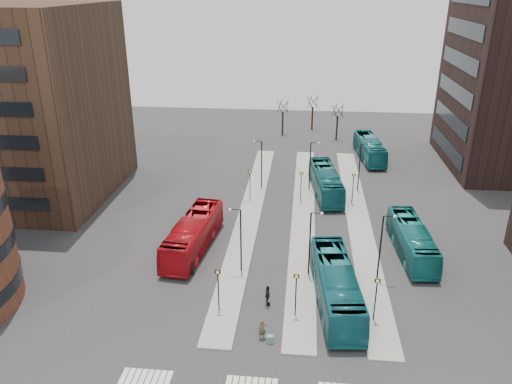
# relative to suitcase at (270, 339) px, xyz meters

# --- Properties ---
(island_left) EXTENTS (2.50, 45.00, 0.15)m
(island_left) POSITION_rel_suitcase_xyz_m (-3.89, 21.27, -0.22)
(island_left) COLOR gray
(island_left) RESTS_ON ground
(island_mid) EXTENTS (2.50, 45.00, 0.15)m
(island_mid) POSITION_rel_suitcase_xyz_m (2.11, 21.27, -0.22)
(island_mid) COLOR gray
(island_mid) RESTS_ON ground
(island_right) EXTENTS (2.50, 45.00, 0.15)m
(island_right) POSITION_rel_suitcase_xyz_m (8.11, 21.27, -0.22)
(island_right) COLOR gray
(island_right) RESTS_ON ground
(suitcase) EXTENTS (0.51, 0.42, 0.60)m
(suitcase) POSITION_rel_suitcase_xyz_m (0.00, 0.00, 0.00)
(suitcase) COLOR #1B4197
(suitcase) RESTS_ON ground
(red_bus) EXTENTS (4.03, 12.02, 3.28)m
(red_bus) POSITION_rel_suitcase_xyz_m (-8.43, 12.92, 1.34)
(red_bus) COLOR #B70E16
(red_bus) RESTS_ON ground
(teal_bus_a) EXTENTS (4.11, 12.36, 3.38)m
(teal_bus_a) POSITION_rel_suitcase_xyz_m (4.85, 5.32, 1.39)
(teal_bus_a) COLOR #145F68
(teal_bus_a) RESTS_ON ground
(teal_bus_b) EXTENTS (4.19, 11.75, 3.20)m
(teal_bus_b) POSITION_rel_suitcase_xyz_m (4.68, 28.01, 1.30)
(teal_bus_b) COLOR #12595E
(teal_bus_b) RESTS_ON ground
(teal_bus_c) EXTENTS (3.26, 10.93, 3.00)m
(teal_bus_c) POSITION_rel_suitcase_xyz_m (12.41, 14.08, 1.20)
(teal_bus_c) COLOR #167170
(teal_bus_c) RESTS_ON ground
(teal_bus_d) EXTENTS (3.89, 11.58, 3.16)m
(teal_bus_d) POSITION_rel_suitcase_xyz_m (11.41, 42.02, 1.28)
(teal_bus_d) COLOR #166970
(teal_bus_d) RESTS_ON ground
(traveller) EXTENTS (0.71, 0.62, 1.63)m
(traveller) POSITION_rel_suitcase_xyz_m (-0.61, 0.37, 0.52)
(traveller) COLOR #4F4F2F
(traveller) RESTS_ON ground
(commuter_a) EXTENTS (0.92, 0.77, 1.69)m
(commuter_a) POSITION_rel_suitcase_xyz_m (-7.75, 8.34, 0.55)
(commuter_a) COLOR black
(commuter_a) RESTS_ON ground
(commuter_b) EXTENTS (0.61, 1.09, 1.76)m
(commuter_b) POSITION_rel_suitcase_xyz_m (-0.54, 4.55, 0.58)
(commuter_b) COLOR black
(commuter_b) RESTS_ON ground
(commuter_c) EXTENTS (0.61, 1.01, 1.54)m
(commuter_c) POSITION_rel_suitcase_xyz_m (3.80, 6.37, 0.47)
(commuter_c) COLOR black
(commuter_c) RESTS_ON ground
(sign_poles) EXTENTS (12.45, 22.12, 3.65)m
(sign_poles) POSITION_rel_suitcase_xyz_m (1.71, 14.27, 2.11)
(sign_poles) COLOR black
(sign_poles) RESTS_ON ground
(lamp_posts) EXTENTS (14.04, 20.24, 6.12)m
(lamp_posts) POSITION_rel_suitcase_xyz_m (2.75, 19.27, 3.28)
(lamp_posts) COLOR black
(lamp_posts) RESTS_ON ground
(bare_trees) EXTENTS (10.97, 8.14, 5.90)m
(bare_trees) POSITION_rel_suitcase_xyz_m (2.78, 53.93, 2.43)
(bare_trees) COLOR black
(bare_trees) RESTS_ON ground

